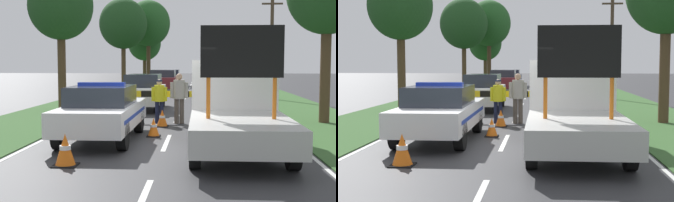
# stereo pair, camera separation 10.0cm
# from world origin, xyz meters

# --- Properties ---
(ground_plane) EXTENTS (160.00, 160.00, 0.00)m
(ground_plane) POSITION_xyz_m (0.00, 0.00, 0.00)
(ground_plane) COLOR #333335
(lane_markings) EXTENTS (7.11, 69.30, 0.01)m
(lane_markings) POSITION_xyz_m (0.00, 18.08, 0.00)
(lane_markings) COLOR silver
(lane_markings) RESTS_ON ground
(grass_verge_left) EXTENTS (3.53, 120.00, 0.03)m
(grass_verge_left) POSITION_xyz_m (-5.37, 20.00, 0.01)
(grass_verge_left) COLOR #38602D
(grass_verge_left) RESTS_ON ground
(grass_verge_right) EXTENTS (3.53, 120.00, 0.03)m
(grass_verge_right) POSITION_xyz_m (5.37, 20.00, 0.01)
(grass_verge_right) COLOR #38602D
(grass_verge_right) RESTS_ON ground
(police_car) EXTENTS (1.85, 4.93, 1.63)m
(police_car) POSITION_xyz_m (-1.80, 1.43, 0.81)
(police_car) COLOR white
(police_car) RESTS_ON ground
(work_truck) EXTENTS (2.22, 5.58, 2.98)m
(work_truck) POSITION_xyz_m (1.80, 0.53, 1.07)
(work_truck) COLOR white
(work_truck) RESTS_ON ground
(road_barrier) EXTENTS (3.57, 0.08, 1.13)m
(road_barrier) POSITION_xyz_m (-0.09, 5.76, 0.95)
(road_barrier) COLOR black
(road_barrier) RESTS_ON ground
(police_officer) EXTENTS (0.56, 0.36, 1.57)m
(police_officer) POSITION_xyz_m (-0.55, 5.18, 0.93)
(police_officer) COLOR #191E38
(police_officer) RESTS_ON ground
(pedestrian_civilian) EXTENTS (0.64, 0.41, 1.79)m
(pedestrian_civilian) POSITION_xyz_m (0.16, 5.16, 1.05)
(pedestrian_civilian) COLOR brown
(pedestrian_civilian) RESTS_ON ground
(traffic_cone_near_police) EXTENTS (0.42, 0.42, 0.59)m
(traffic_cone_near_police) POSITION_xyz_m (-0.37, 4.29, 0.29)
(traffic_cone_near_police) COLOR black
(traffic_cone_near_police) RESTS_ON ground
(traffic_cone_centre_front) EXTENTS (0.36, 0.36, 0.50)m
(traffic_cone_centre_front) POSITION_xyz_m (-1.25, 4.89, 0.25)
(traffic_cone_centre_front) COLOR black
(traffic_cone_centre_front) RESTS_ON ground
(traffic_cone_near_truck) EXTENTS (0.50, 0.50, 0.69)m
(traffic_cone_near_truck) POSITION_xyz_m (-1.92, -1.85, 0.34)
(traffic_cone_near_truck) COLOR black
(traffic_cone_near_truck) RESTS_ON ground
(traffic_cone_behind_barrier) EXTENTS (0.50, 0.50, 0.69)m
(traffic_cone_behind_barrier) POSITION_xyz_m (3.00, 5.43, 0.34)
(traffic_cone_behind_barrier) COLOR black
(traffic_cone_behind_barrier) RESTS_ON ground
(traffic_cone_lane_edge) EXTENTS (0.40, 0.40, 0.55)m
(traffic_cone_lane_edge) POSITION_xyz_m (-0.45, 2.18, 0.27)
(traffic_cone_lane_edge) COLOR black
(traffic_cone_lane_edge) RESTS_ON ground
(queued_car_van_white) EXTENTS (1.72, 4.48, 1.63)m
(queued_car_van_white) POSITION_xyz_m (-1.70, 10.02, 0.82)
(queued_car_van_white) COLOR silver
(queued_car_van_white) RESTS_ON ground
(queued_car_suv_grey) EXTENTS (1.92, 4.35, 1.45)m
(queued_car_suv_grey) POSITION_xyz_m (1.56, 15.55, 0.77)
(queued_car_suv_grey) COLOR slate
(queued_car_suv_grey) RESTS_ON ground
(queued_car_wagon_maroon) EXTENTS (1.94, 4.20, 1.63)m
(queued_car_wagon_maroon) POSITION_xyz_m (-1.77, 22.27, 0.85)
(queued_car_wagon_maroon) COLOR maroon
(queued_car_wagon_maroon) RESTS_ON ground
(queued_car_hatch_blue) EXTENTS (1.90, 3.97, 1.53)m
(queued_car_hatch_blue) POSITION_xyz_m (-1.80, 29.27, 0.81)
(queued_car_hatch_blue) COLOR navy
(queued_car_hatch_blue) RESTS_ON ground
(roadside_tree_near_right) EXTENTS (2.93, 2.93, 6.26)m
(roadside_tree_near_right) POSITION_xyz_m (-5.40, 9.55, 4.67)
(roadside_tree_near_right) COLOR #4C3823
(roadside_tree_near_right) RESTS_ON ground
(roadside_tree_mid_left) EXTENTS (4.46, 4.46, 8.11)m
(roadside_tree_mid_left) POSITION_xyz_m (-6.30, 32.20, 5.74)
(roadside_tree_mid_left) COLOR #4C3823
(roadside_tree_mid_left) RESTS_ON ground
(roadside_tree_mid_right) EXTENTS (4.42, 4.42, 8.44)m
(roadside_tree_mid_right) POSITION_xyz_m (-4.40, 36.28, 6.09)
(roadside_tree_mid_right) COLOR #4C3823
(roadside_tree_mid_right) RESTS_ON ground
(roadside_tree_far_left) EXTENTS (3.56, 3.56, 6.09)m
(roadside_tree_far_left) POSITION_xyz_m (-5.16, 39.23, 4.19)
(roadside_tree_far_left) COLOR #4C3823
(roadside_tree_far_left) RESTS_ON ground
(utility_pole) EXTENTS (1.20, 0.20, 6.18)m
(utility_pole) POSITION_xyz_m (5.04, 16.36, 3.20)
(utility_pole) COLOR #473828
(utility_pole) RESTS_ON ground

